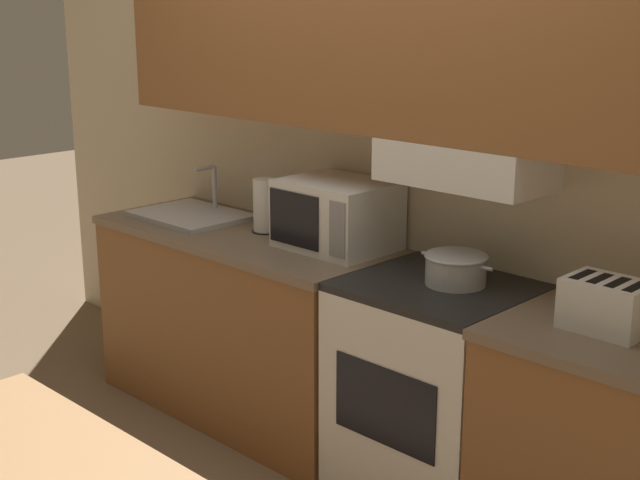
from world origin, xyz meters
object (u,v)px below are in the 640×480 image
at_px(stove_range, 435,393).
at_px(sink_basin, 191,214).
at_px(cooking_pot, 456,268).
at_px(microwave, 337,215).
at_px(paper_towel_roll, 266,206).
at_px(toaster, 607,305).

relative_size(stove_range, sink_basin, 1.65).
xyz_separation_m(cooking_pot, microwave, (-0.66, 0.06, 0.08)).
height_order(cooking_pot, paper_towel_roll, paper_towel_roll).
bearing_deg(stove_range, paper_towel_roll, 176.06).
distance_m(sink_basin, paper_towel_roll, 0.48).
xyz_separation_m(stove_range, sink_basin, (-1.49, -0.00, 0.46)).
xyz_separation_m(cooking_pot, toaster, (0.62, -0.05, 0.02)).
xyz_separation_m(toaster, sink_basin, (-2.16, 0.00, -0.07)).
bearing_deg(paper_towel_roll, toaster, -2.57).
relative_size(stove_range, microwave, 1.93).
bearing_deg(toaster, sink_basin, 179.98).
bearing_deg(cooking_pot, toaster, -4.49).
xyz_separation_m(stove_range, toaster, (0.67, -0.01, 0.53)).
height_order(stove_range, cooking_pot, cooking_pot).
bearing_deg(microwave, paper_towel_roll, -175.99).
xyz_separation_m(stove_range, microwave, (-0.61, 0.10, 0.59)).
relative_size(cooking_pot, sink_basin, 0.59).
bearing_deg(stove_range, sink_basin, -179.83).
relative_size(microwave, paper_towel_roll, 1.88).
bearing_deg(paper_towel_roll, stove_range, -3.94).
height_order(stove_range, microwave, microwave).
bearing_deg(sink_basin, toaster, -0.02).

